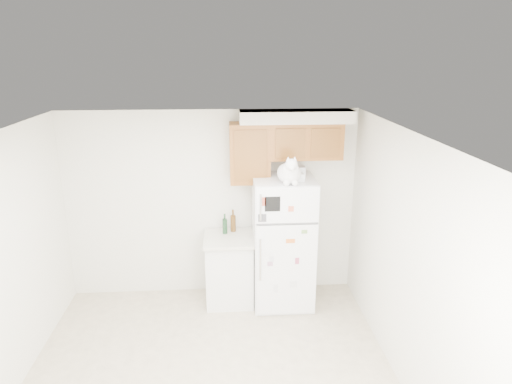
{
  "coord_description": "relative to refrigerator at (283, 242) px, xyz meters",
  "views": [
    {
      "loc": [
        0.19,
        -3.74,
        3.2
      ],
      "look_at": [
        0.56,
        1.55,
        1.55
      ],
      "focal_mm": 32.0,
      "sensor_mm": 36.0,
      "label": 1
    }
  ],
  "objects": [
    {
      "name": "storage_box_back",
      "position": [
        0.19,
        0.17,
        0.9
      ],
      "size": [
        0.18,
        0.14,
        0.1
      ],
      "primitive_type": "cube",
      "rotation": [
        0.0,
        0.0,
        0.03
      ],
      "color": "white",
      "rests_on": "refrigerator"
    },
    {
      "name": "storage_box_front",
      "position": [
        0.14,
        -0.12,
        0.89
      ],
      "size": [
        0.17,
        0.14,
        0.09
      ],
      "primitive_type": "cube",
      "rotation": [
        0.0,
        0.0,
        0.2
      ],
      "color": "white",
      "rests_on": "refrigerator"
    },
    {
      "name": "refrigerator",
      "position": [
        0.0,
        0.0,
        0.0
      ],
      "size": [
        0.76,
        0.78,
        1.7
      ],
      "color": "white",
      "rests_on": "ground_plane"
    },
    {
      "name": "cat",
      "position": [
        0.04,
        -0.22,
        0.98
      ],
      "size": [
        0.35,
        0.51,
        0.36
      ],
      "color": "white",
      "rests_on": "refrigerator"
    },
    {
      "name": "base_counter",
      "position": [
        -0.69,
        0.07,
        -0.39
      ],
      "size": [
        0.64,
        0.64,
        0.92
      ],
      "color": "white",
      "rests_on": "ground_plane"
    },
    {
      "name": "room_shell",
      "position": [
        -0.79,
        -1.36,
        0.82
      ],
      "size": [
        3.84,
        4.04,
        2.52
      ],
      "color": "silver",
      "rests_on": "ground_plane"
    },
    {
      "name": "bottle_green",
      "position": [
        -0.74,
        0.18,
        0.2
      ],
      "size": [
        0.06,
        0.06,
        0.27
      ],
      "primitive_type": null,
      "color": "#19381E",
      "rests_on": "base_counter"
    },
    {
      "name": "bottle_amber",
      "position": [
        -0.63,
        0.25,
        0.22
      ],
      "size": [
        0.07,
        0.07,
        0.3
      ],
      "primitive_type": null,
      "color": "#593814",
      "rests_on": "base_counter"
    }
  ]
}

